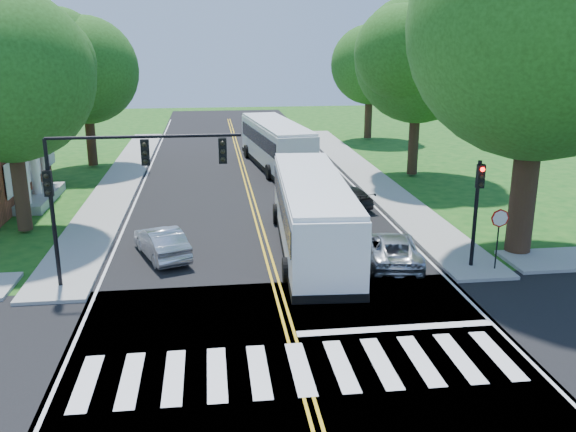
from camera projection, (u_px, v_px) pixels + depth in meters
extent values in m
plane|color=#124813|center=(298.00, 360.00, 18.07)|extent=(140.00, 140.00, 0.00)
cube|color=black|center=(253.00, 203.00, 35.21)|extent=(14.00, 96.00, 0.01)
cube|color=black|center=(298.00, 360.00, 18.07)|extent=(60.00, 12.00, 0.01)
cube|color=gold|center=(248.00, 187.00, 39.01)|extent=(0.36, 70.00, 0.01)
cube|color=silver|center=(140.00, 191.00, 38.17)|extent=(0.12, 70.00, 0.01)
cube|color=silver|center=(352.00, 184.00, 39.85)|extent=(0.12, 70.00, 0.01)
cube|color=silver|center=(300.00, 368.00, 17.59)|extent=(12.60, 3.00, 0.01)
cube|color=silver|center=(396.00, 328.00, 20.02)|extent=(6.60, 0.40, 0.01)
cube|color=gray|center=(122.00, 180.00, 40.83)|extent=(2.60, 40.00, 0.15)
cube|color=gray|center=(363.00, 173.00, 42.88)|extent=(2.60, 40.00, 0.15)
cylinder|color=black|center=(524.00, 184.00, 26.17)|extent=(1.10, 1.10, 6.00)
sphere|color=#2A7823|center=(542.00, 26.00, 24.34)|extent=(10.80, 10.80, 10.80)
cylinder|color=black|center=(20.00, 182.00, 29.27)|extent=(0.70, 0.70, 4.80)
sphere|color=#2A7823|center=(6.00, 75.00, 27.87)|extent=(8.00, 8.00, 8.00)
cylinder|color=black|center=(91.00, 135.00, 44.62)|extent=(0.70, 0.70, 4.40)
sphere|color=#2A7823|center=(85.00, 70.00, 43.31)|extent=(7.60, 7.60, 7.60)
cylinder|color=black|center=(414.00, 138.00, 41.60)|extent=(0.70, 0.70, 5.00)
sphere|color=#2A7823|center=(418.00, 59.00, 40.14)|extent=(8.40, 8.40, 8.40)
cylinder|color=black|center=(368.00, 114.00, 57.04)|extent=(0.70, 0.70, 4.40)
sphere|color=#2A7823|center=(370.00, 65.00, 55.77)|extent=(7.20, 7.20, 7.20)
cube|color=silver|center=(30.00, 127.00, 34.35)|extent=(1.40, 6.00, 0.45)
cube|color=gray|center=(38.00, 198.00, 35.51)|extent=(1.80, 6.00, 0.50)
cylinder|color=silver|center=(24.00, 175.00, 32.90)|extent=(0.50, 0.50, 4.20)
cylinder|color=silver|center=(35.00, 167.00, 34.99)|extent=(0.50, 0.50, 4.20)
cylinder|color=silver|center=(44.00, 159.00, 37.09)|extent=(0.50, 0.50, 4.20)
cylinder|color=black|center=(54.00, 227.00, 22.56)|extent=(0.16, 0.16, 4.60)
cube|color=black|center=(48.00, 183.00, 21.94)|extent=(0.30, 0.22, 0.95)
sphere|color=black|center=(46.00, 176.00, 21.73)|extent=(0.18, 0.18, 0.18)
cylinder|color=black|center=(145.00, 137.00, 22.07)|extent=(7.00, 0.12, 0.12)
cube|color=black|center=(145.00, 152.00, 22.08)|extent=(0.30, 0.22, 0.95)
cube|color=black|center=(223.00, 151.00, 22.43)|extent=(0.30, 0.22, 0.95)
cylinder|color=black|center=(475.00, 214.00, 24.62)|extent=(0.16, 0.16, 4.40)
cube|color=black|center=(480.00, 176.00, 24.03)|extent=(0.30, 0.22, 0.95)
sphere|color=#FF0A05|center=(483.00, 169.00, 23.81)|extent=(0.18, 0.18, 0.18)
cylinder|color=black|center=(497.00, 243.00, 24.55)|extent=(0.06, 0.06, 2.20)
cylinder|color=#A50A07|center=(500.00, 218.00, 24.23)|extent=(0.76, 0.04, 0.76)
cube|color=white|center=(312.00, 214.00, 27.08)|extent=(3.47, 12.72, 2.93)
cube|color=black|center=(312.00, 203.00, 26.93)|extent=(3.49, 11.85, 1.01)
cube|color=black|center=(300.00, 175.00, 33.05)|extent=(2.61, 0.26, 1.71)
cube|color=orange|center=(300.00, 158.00, 32.78)|extent=(1.82, 0.21, 0.34)
cube|color=black|center=(312.00, 242.00, 27.45)|extent=(3.53, 12.82, 0.32)
cube|color=white|center=(313.00, 181.00, 26.66)|extent=(3.40, 12.34, 0.23)
cylinder|color=black|center=(330.00, 213.00, 31.48)|extent=(0.40, 1.04, 1.02)
cylinder|color=black|center=(276.00, 214.00, 31.29)|extent=(0.40, 1.04, 1.02)
cylinder|color=black|center=(357.00, 268.00, 23.82)|extent=(0.40, 1.04, 1.02)
cylinder|color=black|center=(287.00, 270.00, 23.64)|extent=(0.40, 1.04, 1.02)
cube|color=white|center=(276.00, 145.00, 44.65)|extent=(4.26, 12.98, 2.97)
cube|color=black|center=(276.00, 138.00, 44.50)|extent=(4.22, 12.10, 1.03)
cube|color=black|center=(258.00, 128.00, 50.51)|extent=(2.64, 0.42, 1.73)
cube|color=orange|center=(258.00, 116.00, 50.24)|extent=(1.83, 0.32, 0.35)
cube|color=black|center=(276.00, 162.00, 45.02)|extent=(4.32, 13.08, 0.32)
cube|color=white|center=(276.00, 124.00, 44.21)|extent=(4.16, 12.59, 0.24)
cylinder|color=black|center=(281.00, 150.00, 49.22)|extent=(0.47, 1.07, 1.04)
cylinder|color=black|center=(247.00, 151.00, 48.55)|extent=(0.47, 1.07, 1.04)
cylinder|color=black|center=(309.00, 170.00, 41.69)|extent=(0.47, 1.07, 1.04)
cylinder|color=black|center=(269.00, 172.00, 41.02)|extent=(0.47, 1.07, 1.04)
imported|color=#B2B5BA|center=(162.00, 243.00, 26.33)|extent=(2.79, 4.38, 1.36)
imported|color=#B3B5BB|center=(392.00, 249.00, 25.63)|extent=(2.87, 4.97, 1.30)
imported|color=black|center=(347.00, 196.00, 34.44)|extent=(2.65, 4.26, 1.15)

